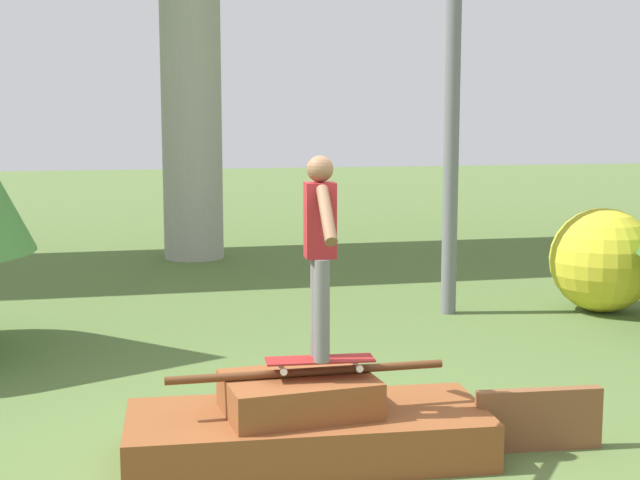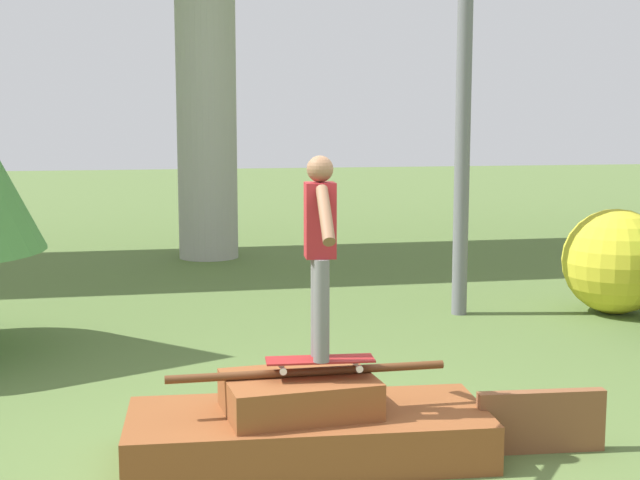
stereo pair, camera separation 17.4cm
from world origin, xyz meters
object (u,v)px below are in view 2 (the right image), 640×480
at_px(skateboard, 320,360).
at_px(skater, 320,244).
at_px(bush_yellow_flowering, 616,261).
at_px(utility_pole, 464,74).

distance_m(skateboard, skater, 0.88).
distance_m(skateboard, bush_yellow_flowering, 6.53).
xyz_separation_m(skateboard, bush_yellow_flowering, (4.88, 4.33, -0.09)).
relative_size(skateboard, utility_pole, 0.14).
height_order(skater, utility_pole, utility_pole).
bearing_deg(skater, utility_pole, 58.85).
distance_m(utility_pole, bush_yellow_flowering, 3.22).
relative_size(skater, utility_pole, 0.25).
relative_size(skateboard, bush_yellow_flowering, 0.59).
xyz_separation_m(utility_pole, bush_yellow_flowering, (2.06, -0.34, -2.46)).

